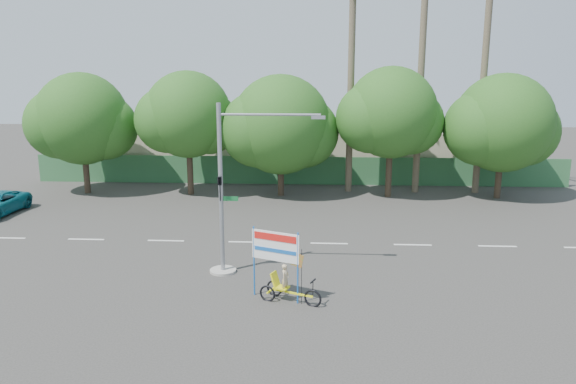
{
  "coord_description": "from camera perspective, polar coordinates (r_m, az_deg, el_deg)",
  "views": [
    {
      "loc": [
        1.4,
        -17.91,
        8.53
      ],
      "look_at": [
        0.23,
        3.82,
        3.5
      ],
      "focal_mm": 35.0,
      "sensor_mm": 36.0,
      "label": 1
    }
  ],
  "objects": [
    {
      "name": "ground",
      "position": [
        19.88,
        -1.28,
        -12.39
      ],
      "size": [
        120.0,
        120.0,
        0.0
      ],
      "primitive_type": "plane",
      "color": "#33302D",
      "rests_on": "ground"
    },
    {
      "name": "fence",
      "position": [
        40.15,
        1.03,
        2.2
      ],
      "size": [
        38.0,
        0.08,
        2.0
      ],
      "primitive_type": "cube",
      "color": "#336B3D",
      "rests_on": "ground"
    },
    {
      "name": "building_left",
      "position": [
        45.83,
        -11.39,
        4.56
      ],
      "size": [
        12.0,
        8.0,
        4.0
      ],
      "primitive_type": "cube",
      "color": "beige",
      "rests_on": "ground"
    },
    {
      "name": "building_right",
      "position": [
        44.91,
        11.52,
        4.13
      ],
      "size": [
        14.0,
        8.0,
        3.6
      ],
      "primitive_type": "cube",
      "color": "beige",
      "rests_on": "ground"
    },
    {
      "name": "tree_far_left",
      "position": [
        39.27,
        -20.25,
        6.71
      ],
      "size": [
        7.14,
        6.0,
        7.96
      ],
      "color": "#473828",
      "rests_on": "ground"
    },
    {
      "name": "tree_left",
      "position": [
        37.05,
        -10.2,
        7.44
      ],
      "size": [
        6.66,
        5.6,
        8.07
      ],
      "color": "#473828",
      "rests_on": "ground"
    },
    {
      "name": "tree_center",
      "position": [
        36.22,
        -0.83,
        6.57
      ],
      "size": [
        7.62,
        6.4,
        7.85
      ],
      "color": "#473828",
      "rests_on": "ground"
    },
    {
      "name": "tree_right",
      "position": [
        36.35,
        10.35,
        7.61
      ],
      "size": [
        6.9,
        5.8,
        8.36
      ],
      "color": "#473828",
      "rests_on": "ground"
    },
    {
      "name": "tree_far_right",
      "position": [
        37.92,
        20.92,
        6.28
      ],
      "size": [
        7.38,
        6.2,
        7.94
      ],
      "color": "#473828",
      "rests_on": "ground"
    },
    {
      "name": "palm_tall",
      "position": [
        38.04,
        13.58,
        15.58
      ],
      "size": [
        3.73,
        3.79,
        17.45
      ],
      "color": "#70604C",
      "rests_on": "ground"
    },
    {
      "name": "palm_mid",
      "position": [
        38.89,
        19.46,
        13.58
      ],
      "size": [
        3.73,
        3.79,
        15.45
      ],
      "color": "#70604C",
      "rests_on": "ground"
    },
    {
      "name": "palm_short",
      "position": [
        37.47,
        6.47,
        13.44
      ],
      "size": [
        3.73,
        3.79,
        14.45
      ],
      "color": "#70604C",
      "rests_on": "ground"
    },
    {
      "name": "traffic_signal",
      "position": [
        22.88,
        -6.06,
        -1.25
      ],
      "size": [
        4.72,
        1.1,
        7.0
      ],
      "color": "gray",
      "rests_on": "ground"
    },
    {
      "name": "trike_billboard",
      "position": [
        20.6,
        -0.61,
        -8.14
      ],
      "size": [
        2.58,
        1.28,
        2.72
      ],
      "rotation": [
        0.0,
        0.0,
        -0.39
      ],
      "color": "black",
      "rests_on": "ground"
    }
  ]
}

